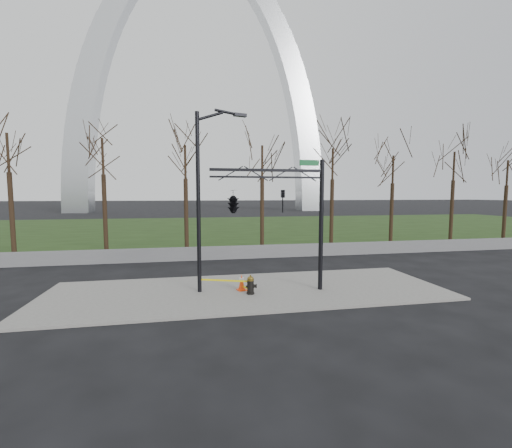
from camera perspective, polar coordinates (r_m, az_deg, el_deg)
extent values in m
plane|color=black|center=(15.65, -1.31, -11.47)|extent=(500.00, 500.00, 0.00)
cube|color=slate|center=(15.64, -1.31, -11.29)|extent=(18.00, 6.00, 0.10)
cube|color=black|center=(45.09, -7.67, -0.65)|extent=(120.00, 40.00, 0.06)
cube|color=#59595B|center=(23.28, -4.61, -4.87)|extent=(60.00, 0.30, 0.90)
cylinder|color=black|center=(14.99, -0.94, -11.70)|extent=(0.34, 0.34, 0.06)
cylinder|color=black|center=(14.91, -0.94, -10.70)|extent=(0.26, 0.26, 0.61)
cylinder|color=black|center=(14.88, -0.12, -10.53)|extent=(0.24, 0.21, 0.16)
cylinder|color=black|center=(14.92, -1.53, -10.61)|extent=(0.12, 0.12, 0.10)
cylinder|color=brown|center=(14.83, -0.94, -9.50)|extent=(0.30, 0.30, 0.06)
ellipsoid|color=brown|center=(14.81, -0.94, -9.27)|extent=(0.28, 0.28, 0.21)
cylinder|color=brown|center=(14.78, -0.95, -8.81)|extent=(0.06, 0.06, 0.08)
cube|color=#FF410D|center=(15.55, -2.46, -11.12)|extent=(0.47, 0.47, 0.04)
cone|color=#FF410D|center=(15.45, -2.47, -9.80)|extent=(0.30, 0.30, 0.70)
cylinder|color=white|center=(15.42, -2.47, -9.34)|extent=(0.22, 0.22, 0.11)
cylinder|color=black|center=(14.92, -9.79, 3.25)|extent=(0.18, 0.18, 8.00)
cylinder|color=black|center=(15.46, -7.95, 17.71)|extent=(1.25, 0.44, 0.56)
cylinder|color=black|center=(15.79, -4.86, 18.40)|extent=(1.20, 0.42, 0.22)
cube|color=black|center=(15.99, -2.75, 18.05)|extent=(0.64, 0.37, 0.14)
cylinder|color=black|center=(15.45, 11.02, -0.43)|extent=(0.20, 0.20, 6.00)
cube|color=black|center=(14.69, 1.96, 9.14)|extent=(5.00, 0.16, 0.12)
cube|color=black|center=(14.67, 1.96, 7.98)|extent=(5.00, 0.12, 0.08)
cube|color=#0C5926|center=(15.24, 9.07, 10.26)|extent=(0.90, 0.05, 0.25)
imported|color=black|center=(14.82, 4.59, 3.87)|extent=(0.17, 0.20, 1.00)
imported|color=black|center=(14.41, -3.91, 3.85)|extent=(0.55, 2.49, 1.00)
cube|color=yellow|center=(15.08, -5.35, -9.55)|extent=(2.19, 0.78, 0.08)
cube|color=yellow|center=(15.22, -1.72, -10.77)|extent=(0.30, 0.64, 0.08)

